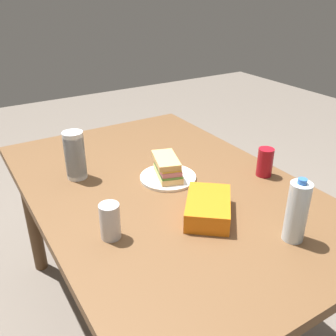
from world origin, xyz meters
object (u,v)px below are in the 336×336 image
object	(u,v)px
dining_table	(165,204)
paper_plate	(168,177)
sandwich	(167,167)
water_bottle_tall	(297,212)
chip_bag	(208,208)
soda_can_red	(265,162)
plastic_cup_stack	(75,155)
soda_can_silver	(110,221)

from	to	relation	value
dining_table	paper_plate	size ratio (longest dim) A/B	6.50
sandwich	water_bottle_tall	bearing A→B (deg)	-166.95
dining_table	water_bottle_tall	bearing A→B (deg)	-161.57
water_bottle_tall	dining_table	bearing A→B (deg)	18.43
chip_bag	water_bottle_tall	xyz separation A→B (m)	(-0.25, -0.15, 0.07)
soda_can_red	water_bottle_tall	bearing A→B (deg)	147.53
water_bottle_tall	plastic_cup_stack	world-z (taller)	water_bottle_tall
soda_can_red	chip_bag	distance (m)	0.41
chip_bag	water_bottle_tall	distance (m)	0.30
dining_table	plastic_cup_stack	size ratio (longest dim) A/B	7.51
sandwich	soda_can_silver	distance (m)	0.44
plastic_cup_stack	chip_bag	bearing A→B (deg)	-150.62
dining_table	chip_bag	bearing A→B (deg)	-176.53
dining_table	soda_can_silver	world-z (taller)	soda_can_silver
soda_can_red	water_bottle_tall	world-z (taller)	water_bottle_tall
plastic_cup_stack	soda_can_silver	bearing A→B (deg)	174.23
water_bottle_tall	soda_can_silver	size ratio (longest dim) A/B	1.79
chip_bag	water_bottle_tall	world-z (taller)	water_bottle_tall
sandwich	water_bottle_tall	distance (m)	0.58
dining_table	sandwich	world-z (taller)	sandwich
water_bottle_tall	plastic_cup_stack	xyz separation A→B (m)	(0.77, 0.45, -0.00)
soda_can_red	chip_bag	xyz separation A→B (m)	(-0.12, 0.39, -0.03)
plastic_cup_stack	paper_plate	bearing A→B (deg)	-123.59
chip_bag	soda_can_silver	size ratio (longest dim) A/B	1.89
dining_table	water_bottle_tall	world-z (taller)	water_bottle_tall
paper_plate	plastic_cup_stack	world-z (taller)	plastic_cup_stack
soda_can_red	soda_can_silver	size ratio (longest dim) A/B	1.00
soda_can_silver	plastic_cup_stack	bearing A→B (deg)	-5.77
paper_plate	water_bottle_tall	distance (m)	0.58
dining_table	water_bottle_tall	xyz separation A→B (m)	(-0.51, -0.17, 0.19)
chip_bag	soda_can_silver	bearing A→B (deg)	-61.75
sandwich	plastic_cup_stack	size ratio (longest dim) A/B	1.00
sandwich	water_bottle_tall	xyz separation A→B (m)	(-0.56, -0.13, 0.05)
sandwich	soda_can_silver	bearing A→B (deg)	124.11
dining_table	soda_can_red	xyz separation A→B (m)	(-0.14, -0.41, 0.15)
dining_table	soda_can_silver	xyz separation A→B (m)	(-0.20, 0.32, 0.15)
paper_plate	chip_bag	xyz separation A→B (m)	(-0.31, 0.03, 0.03)
paper_plate	soda_can_red	bearing A→B (deg)	-116.88
sandwich	soda_can_red	bearing A→B (deg)	-117.35
sandwich	soda_can_red	xyz separation A→B (m)	(-0.19, -0.37, 0.01)
dining_table	plastic_cup_stack	xyz separation A→B (m)	(0.26, 0.28, 0.19)
dining_table	paper_plate	world-z (taller)	paper_plate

